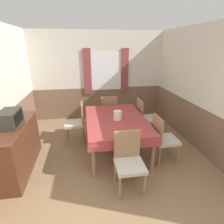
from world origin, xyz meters
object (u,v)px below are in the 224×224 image
object	(u,v)px
chair_right_far	(144,117)
tv	(10,119)
dining_table	(116,123)
chair_head_near	(129,159)
chair_right_near	(163,137)
sideboard	(17,148)
chair_left_far	(77,121)
chair_head_window	(108,111)
vase	(118,115)

from	to	relation	value
chair_right_far	tv	world-z (taller)	tv
dining_table	chair_head_near	bearing A→B (deg)	-90.00
chair_right_near	sideboard	size ratio (longest dim) A/B	0.66
dining_table	sideboard	bearing A→B (deg)	-168.77
sideboard	dining_table	bearing A→B (deg)	11.23
dining_table	chair_left_far	xyz separation A→B (m)	(-0.83, 0.53, -0.13)
tv	chair_right_far	bearing A→B (deg)	19.24
chair_head_window	sideboard	size ratio (longest dim) A/B	0.66
chair_right_far	vase	bearing A→B (deg)	-53.59
chair_head_near	chair_head_window	distance (m)	2.22
dining_table	chair_head_near	xyz separation A→B (m)	(-0.00, -1.11, -0.13)
chair_head_window	chair_head_near	bearing A→B (deg)	-90.00
chair_right_near	vase	distance (m)	0.98
chair_left_far	tv	xyz separation A→B (m)	(-1.04, -0.94, 0.53)
tv	chair_head_near	bearing A→B (deg)	-20.52
chair_left_far	tv	bearing A→B (deg)	132.06
chair_head_near	tv	xyz separation A→B (m)	(-1.87, 0.70, 0.53)
chair_head_window	sideboard	bearing A→B (deg)	-141.72
chair_left_far	chair_head_window	bearing A→B (deg)	-55.01
tv	dining_table	bearing A→B (deg)	12.36
chair_head_near	chair_left_far	bearing A→B (deg)	-63.27
chair_head_near	sideboard	bearing A→B (deg)	-21.40
chair_left_far	vase	bearing A→B (deg)	-124.74
dining_table	chair_right_far	world-z (taller)	chair_right_far
chair_right_far	sideboard	size ratio (longest dim) A/B	0.66
sideboard	tv	distance (m)	0.58
chair_right_far	sideboard	distance (m)	2.85
chair_right_far	dining_table	bearing A→B (deg)	-57.27
chair_head_near	chair_right_far	xyz separation A→B (m)	(0.83, 1.64, 0.00)
dining_table	chair_head_window	bearing A→B (deg)	90.00
chair_left_far	sideboard	world-z (taller)	chair_left_far
chair_head_near	chair_head_window	size ratio (longest dim) A/B	1.00
sideboard	chair_head_window	bearing A→B (deg)	38.28
chair_right_near	chair_left_far	bearing A→B (deg)	-122.73
tv	vase	world-z (taller)	tv
dining_table	chair_left_far	size ratio (longest dim) A/B	1.92
dining_table	chair_right_far	bearing A→B (deg)	32.73
vase	sideboard	bearing A→B (deg)	-170.65
chair_head_near	vase	world-z (taller)	chair_head_near
chair_right_far	tv	xyz separation A→B (m)	(-2.69, -0.94, 0.53)
dining_table	chair_right_near	size ratio (longest dim) A/B	1.92
chair_head_near	chair_right_far	world-z (taller)	same
chair_right_far	vase	distance (m)	1.05
chair_right_near	vase	size ratio (longest dim) A/B	5.06
sideboard	vase	bearing A→B (deg)	9.35
chair_right_near	sideboard	world-z (taller)	chair_right_near
dining_table	chair_left_far	distance (m)	0.99
chair_right_far	chair_right_near	world-z (taller)	same
tv	chair_left_far	bearing A→B (deg)	42.06
vase	chair_right_near	bearing A→B (deg)	-30.49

